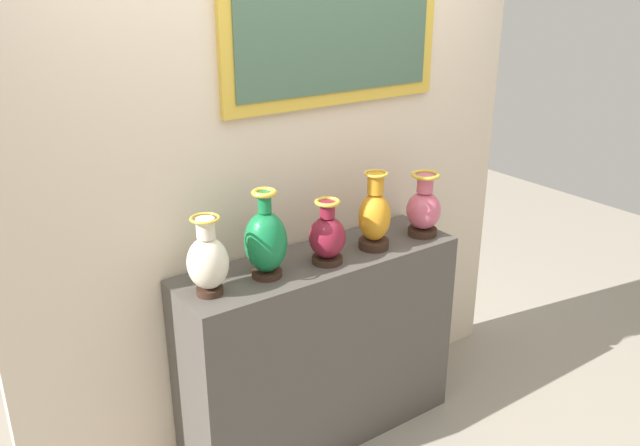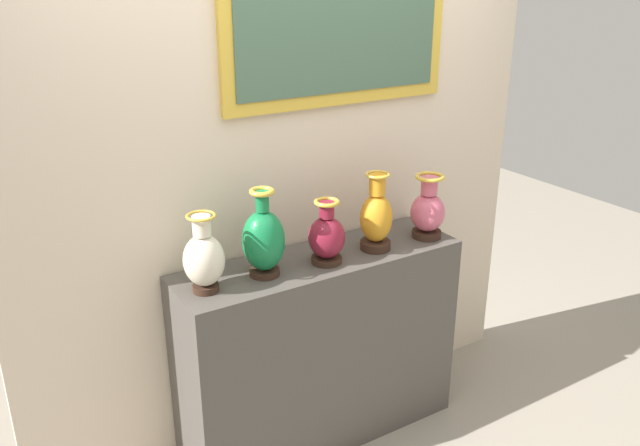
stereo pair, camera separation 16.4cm
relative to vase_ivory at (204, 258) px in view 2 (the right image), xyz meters
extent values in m
plane|color=gray|center=(0.58, 0.03, -1.14)|extent=(8.76, 8.76, 0.00)
cube|color=#4C4742|center=(0.58, 0.03, -0.65)|extent=(1.41, 0.41, 0.99)
cube|color=beige|center=(0.58, 0.30, 0.25)|extent=(2.76, 0.10, 2.79)
cube|color=gold|center=(0.81, 0.23, 0.93)|extent=(1.19, 0.03, 0.84)
cube|color=#43614B|center=(0.81, 0.21, 0.93)|extent=(1.07, 0.01, 0.72)
cylinder|color=#382319|center=(0.00, 0.00, -0.13)|extent=(0.11, 0.11, 0.03)
ellipsoid|color=beige|center=(0.00, 0.00, -0.01)|extent=(0.17, 0.17, 0.22)
cylinder|color=beige|center=(0.00, 0.00, 0.15)|extent=(0.08, 0.08, 0.08)
torus|color=gold|center=(0.00, 0.00, 0.19)|extent=(0.12, 0.12, 0.01)
cylinder|color=#382319|center=(0.28, 0.01, -0.14)|extent=(0.13, 0.13, 0.03)
ellipsoid|color=#14723D|center=(0.28, 0.01, 0.01)|extent=(0.19, 0.19, 0.27)
cylinder|color=#14723D|center=(0.28, 0.01, 0.19)|extent=(0.06, 0.06, 0.09)
torus|color=gold|center=(0.28, 0.01, 0.24)|extent=(0.11, 0.11, 0.02)
cylinder|color=#382319|center=(0.58, -0.03, -0.14)|extent=(0.14, 0.14, 0.03)
ellipsoid|color=maroon|center=(0.58, -0.03, -0.03)|extent=(0.17, 0.17, 0.19)
cylinder|color=maroon|center=(0.58, -0.03, 0.11)|extent=(0.07, 0.07, 0.07)
torus|color=gold|center=(0.58, -0.03, 0.14)|extent=(0.12, 0.12, 0.02)
cylinder|color=#382319|center=(0.87, -0.02, -0.13)|extent=(0.15, 0.15, 0.04)
ellipsoid|color=orange|center=(0.87, -0.02, 0.01)|extent=(0.15, 0.15, 0.24)
cylinder|color=orange|center=(0.87, -0.02, 0.18)|extent=(0.08, 0.08, 0.10)
torus|color=gold|center=(0.87, -0.02, 0.22)|extent=(0.12, 0.12, 0.01)
cylinder|color=#382319|center=(1.17, -0.03, -0.13)|extent=(0.15, 0.15, 0.03)
ellipsoid|color=#CC5972|center=(1.17, -0.03, -0.02)|extent=(0.17, 0.17, 0.19)
cylinder|color=#CC5972|center=(1.17, -0.03, 0.12)|extent=(0.08, 0.08, 0.09)
torus|color=gold|center=(1.17, -0.03, 0.17)|extent=(0.14, 0.14, 0.02)
camera|label=1|loc=(-1.04, -2.26, 1.12)|focal=37.00mm
camera|label=2|loc=(-0.90, -2.35, 1.12)|focal=37.00mm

